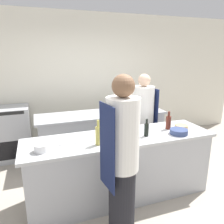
{
  "coord_description": "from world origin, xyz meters",
  "views": [
    {
      "loc": [
        -1.03,
        -2.54,
        1.98
      ],
      "look_at": [
        0.0,
        0.35,
        1.15
      ],
      "focal_mm": 35.0,
      "sensor_mm": 36.0,
      "label": 1
    }
  ],
  "objects_px": {
    "oven_range": "(5,134)",
    "bowl_mixing_large": "(181,127)",
    "chef_at_stove": "(143,122)",
    "bottle_olive_oil": "(168,122)",
    "bowl_ceramic_blue": "(41,148)",
    "bottle_vinegar": "(146,129)",
    "chef_at_prep_near": "(122,161)",
    "stockpot": "(136,105)",
    "bottle_wine": "(98,135)",
    "cup": "(120,128)",
    "bowl_prep_small": "(179,132)"
  },
  "relations": [
    {
      "from": "stockpot",
      "to": "bottle_olive_oil",
      "type": "bearing_deg",
      "value": -89.44
    },
    {
      "from": "oven_range",
      "to": "bottle_vinegar",
      "type": "distance_m",
      "value": 2.76
    },
    {
      "from": "chef_at_prep_near",
      "to": "stockpot",
      "type": "bearing_deg",
      "value": -36.26
    },
    {
      "from": "bottle_wine",
      "to": "cup",
      "type": "bearing_deg",
      "value": 40.1
    },
    {
      "from": "bottle_olive_oil",
      "to": "cup",
      "type": "xyz_separation_m",
      "value": [
        -0.7,
        0.15,
        -0.06
      ]
    },
    {
      "from": "oven_range",
      "to": "chef_at_prep_near",
      "type": "xyz_separation_m",
      "value": [
        1.39,
        -2.45,
        0.41
      ]
    },
    {
      "from": "bowl_ceramic_blue",
      "to": "bowl_prep_small",
      "type": "bearing_deg",
      "value": -1.79
    },
    {
      "from": "bowl_prep_small",
      "to": "bowl_ceramic_blue",
      "type": "distance_m",
      "value": 1.81
    },
    {
      "from": "bottle_vinegar",
      "to": "bowl_mixing_large",
      "type": "relative_size",
      "value": 1.26
    },
    {
      "from": "chef_at_prep_near",
      "to": "oven_range",
      "type": "bearing_deg",
      "value": 22.45
    },
    {
      "from": "oven_range",
      "to": "cup",
      "type": "bearing_deg",
      "value": -42.93
    },
    {
      "from": "bottle_vinegar",
      "to": "stockpot",
      "type": "xyz_separation_m",
      "value": [
        0.43,
        1.23,
        0.03
      ]
    },
    {
      "from": "chef_at_prep_near",
      "to": "cup",
      "type": "distance_m",
      "value": 0.92
    },
    {
      "from": "bowl_ceramic_blue",
      "to": "chef_at_prep_near",
      "type": "bearing_deg",
      "value": -35.64
    },
    {
      "from": "bowl_prep_small",
      "to": "bowl_ceramic_blue",
      "type": "height_order",
      "value": "bowl_ceramic_blue"
    },
    {
      "from": "chef_at_stove",
      "to": "bottle_wine",
      "type": "bearing_deg",
      "value": -54.67
    },
    {
      "from": "chef_at_prep_near",
      "to": "bottle_wine",
      "type": "bearing_deg",
      "value": 3.89
    },
    {
      "from": "oven_range",
      "to": "cup",
      "type": "distance_m",
      "value": 2.37
    },
    {
      "from": "bowl_mixing_large",
      "to": "bowl_ceramic_blue",
      "type": "relative_size",
      "value": 1.13
    },
    {
      "from": "stockpot",
      "to": "bowl_ceramic_blue",
      "type": "bearing_deg",
      "value": -144.59
    },
    {
      "from": "bowl_mixing_large",
      "to": "bowl_ceramic_blue",
      "type": "distance_m",
      "value": 1.98
    },
    {
      "from": "chef_at_prep_near",
      "to": "chef_at_stove",
      "type": "bearing_deg",
      "value": -41.74
    },
    {
      "from": "bowl_ceramic_blue",
      "to": "stockpot",
      "type": "distance_m",
      "value": 2.18
    },
    {
      "from": "chef_at_prep_near",
      "to": "bowl_mixing_large",
      "type": "distance_m",
      "value": 1.38
    },
    {
      "from": "chef_at_stove",
      "to": "stockpot",
      "type": "relative_size",
      "value": 6.5
    },
    {
      "from": "bowl_prep_small",
      "to": "bowl_mixing_large",
      "type": "bearing_deg",
      "value": 45.54
    },
    {
      "from": "bottle_olive_oil",
      "to": "bowl_prep_small",
      "type": "xyz_separation_m",
      "value": [
        0.02,
        -0.23,
        -0.07
      ]
    },
    {
      "from": "chef_at_stove",
      "to": "chef_at_prep_near",
      "type": "bearing_deg",
      "value": -38.59
    },
    {
      "from": "bowl_ceramic_blue",
      "to": "bottle_olive_oil",
      "type": "bearing_deg",
      "value": 5.5
    },
    {
      "from": "bottle_vinegar",
      "to": "bowl_mixing_large",
      "type": "height_order",
      "value": "bottle_vinegar"
    },
    {
      "from": "oven_range",
      "to": "chef_at_prep_near",
      "type": "relative_size",
      "value": 0.56
    },
    {
      "from": "chef_at_prep_near",
      "to": "bowl_prep_small",
      "type": "distance_m",
      "value": 1.15
    },
    {
      "from": "bowl_ceramic_blue",
      "to": "cup",
      "type": "distance_m",
      "value": 1.13
    },
    {
      "from": "bottle_wine",
      "to": "cup",
      "type": "height_order",
      "value": "bottle_wine"
    },
    {
      "from": "chef_at_stove",
      "to": "bowl_ceramic_blue",
      "type": "height_order",
      "value": "chef_at_stove"
    },
    {
      "from": "stockpot",
      "to": "bowl_prep_small",
      "type": "bearing_deg",
      "value": -88.6
    },
    {
      "from": "bottle_olive_oil",
      "to": "bottle_vinegar",
      "type": "relative_size",
      "value": 1.12
    },
    {
      "from": "oven_range",
      "to": "bowl_mixing_large",
      "type": "bearing_deg",
      "value": -34.5
    },
    {
      "from": "oven_range",
      "to": "bottle_wine",
      "type": "height_order",
      "value": "bottle_wine"
    },
    {
      "from": "bowl_mixing_large",
      "to": "cup",
      "type": "xyz_separation_m",
      "value": [
        -0.9,
        0.2,
        0.01
      ]
    },
    {
      "from": "cup",
      "to": "stockpot",
      "type": "xyz_separation_m",
      "value": [
        0.69,
        0.94,
        0.09
      ]
    },
    {
      "from": "chef_at_prep_near",
      "to": "bottle_vinegar",
      "type": "distance_m",
      "value": 0.82
    },
    {
      "from": "bottle_vinegar",
      "to": "bowl_prep_small",
      "type": "distance_m",
      "value": 0.47
    },
    {
      "from": "bowl_mixing_large",
      "to": "cup",
      "type": "height_order",
      "value": "cup"
    },
    {
      "from": "cup",
      "to": "oven_range",
      "type": "bearing_deg",
      "value": 137.07
    },
    {
      "from": "cup",
      "to": "bowl_ceramic_blue",
      "type": "bearing_deg",
      "value": -163.6
    },
    {
      "from": "bottle_vinegar",
      "to": "bowl_mixing_large",
      "type": "xyz_separation_m",
      "value": [
        0.63,
        0.09,
        -0.07
      ]
    },
    {
      "from": "oven_range",
      "to": "bottle_wine",
      "type": "xyz_separation_m",
      "value": [
        1.29,
        -1.94,
        0.52
      ]
    },
    {
      "from": "chef_at_stove",
      "to": "bottle_olive_oil",
      "type": "distance_m",
      "value": 0.68
    },
    {
      "from": "chef_at_stove",
      "to": "cup",
      "type": "height_order",
      "value": "chef_at_stove"
    }
  ]
}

